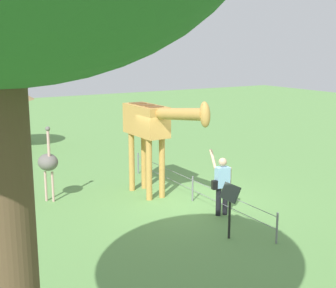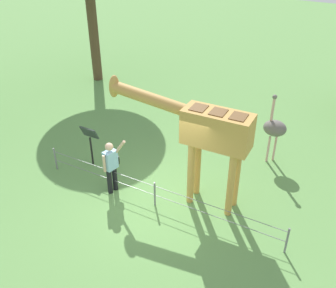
% 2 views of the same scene
% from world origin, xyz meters
% --- Properties ---
extents(ground_plane, '(60.00, 60.00, 0.00)m').
position_xyz_m(ground_plane, '(0.00, 0.00, 0.00)').
color(ground_plane, '#60934C').
extents(giraffe, '(3.98, 0.74, 3.16)m').
position_xyz_m(giraffe, '(-0.95, -0.66, 2.17)').
color(giraffe, '#C69347').
rests_on(giraffe, ground_plane).
extents(visitor, '(0.64, 0.59, 1.75)m').
position_xyz_m(visitor, '(1.35, 0.20, 0.90)').
color(visitor, black).
rests_on(visitor, ground_plane).
extents(ostrich, '(0.70, 0.56, 2.25)m').
position_xyz_m(ostrich, '(-2.11, -3.45, 1.18)').
color(ostrich, '#CC9E93').
rests_on(ostrich, ground_plane).
extents(shade_hut_far, '(2.78, 2.78, 2.97)m').
position_xyz_m(shade_hut_far, '(-10.14, -3.07, 2.56)').
color(shade_hut_far, brown).
rests_on(shade_hut_far, ground_plane).
extents(info_sign, '(0.56, 0.21, 1.32)m').
position_xyz_m(info_sign, '(2.70, -0.59, 0.95)').
color(info_sign, black).
rests_on(info_sign, ground_plane).
extents(wire_fence, '(7.05, 0.05, 0.75)m').
position_xyz_m(wire_fence, '(0.00, 0.16, 0.40)').
color(wire_fence, slate).
rests_on(wire_fence, ground_plane).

